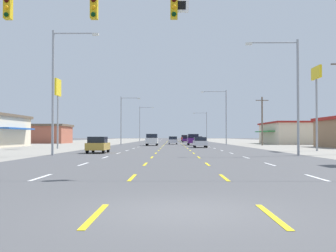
{
  "coord_description": "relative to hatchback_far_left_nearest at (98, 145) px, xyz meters",
  "views": [
    {
      "loc": [
        -0.22,
        -8.67,
        1.58
      ],
      "look_at": [
        -0.91,
        55.74,
        3.19
      ],
      "focal_mm": 43.98,
      "sensor_mm": 36.0,
      "label": 1
    }
  ],
  "objects": [
    {
      "name": "pole_sign_right_row_1",
      "position": [
        22.6,
        5.79,
        6.3
      ],
      "size": [
        0.24,
        2.73,
        9.12
      ],
      "color": "gray",
      "rests_on": "ground"
    },
    {
      "name": "hatchback_center_turn_far",
      "position": [
        7.12,
        42.67,
        0.0
      ],
      "size": [
        1.72,
        3.9,
        1.54
      ],
      "color": "silver",
      "rests_on": "ground"
    },
    {
      "name": "sedan_center_turn_distant_a",
      "position": [
        7.3,
        86.6,
        -0.03
      ],
      "size": [
        1.8,
        4.5,
        1.46
      ],
      "color": "navy",
      "rests_on": "ground"
    },
    {
      "name": "streetlight_right_row_1",
      "position": [
        16.86,
        40.55,
        5.34
      ],
      "size": [
        4.97,
        0.26,
        10.47
      ],
      "color": "gray",
      "rests_on": "ground"
    },
    {
      "name": "suv_inner_right_midfar",
      "position": [
        10.71,
        34.89,
        0.24
      ],
      "size": [
        1.98,
        4.9,
        1.98
      ],
      "color": "#4C196B",
      "rests_on": "ground"
    },
    {
      "name": "pole_sign_left_row_1",
      "position": [
        -7.69,
        13.82,
        6.11
      ],
      "size": [
        0.24,
        2.29,
        8.94
      ],
      "color": "gray",
      "rests_on": "ground"
    },
    {
      "name": "utility_pole_right_row_1",
      "position": [
        22.51,
        32.33,
        3.6
      ],
      "size": [
        2.2,
        0.26,
        8.39
      ],
      "color": "brown",
      "rests_on": "ground"
    },
    {
      "name": "lot_apron_left",
      "position": [
        -17.51,
        36.01,
        -0.78
      ],
      "size": [
        28.0,
        440.0,
        0.01
      ],
      "primitive_type": "cube",
      "color": "gray",
      "rests_on": "ground"
    },
    {
      "name": "hatchback_far_right_farthest",
      "position": [
        14.15,
        71.17,
        0.0
      ],
      "size": [
        1.72,
        3.9,
        1.54
      ],
      "color": "maroon",
      "rests_on": "ground"
    },
    {
      "name": "storefront_right_row_2",
      "position": [
        31.8,
        46.39,
        1.46
      ],
      "size": [
        11.87,
        17.85,
        4.46
      ],
      "color": "beige",
      "rests_on": "ground"
    },
    {
      "name": "streetlight_left_row_2",
      "position": [
        -2.5,
        85.83,
        5.34
      ],
      "size": [
        4.34,
        0.26,
        10.61
      ],
      "color": "gray",
      "rests_on": "ground"
    },
    {
      "name": "streetlight_left_row_0",
      "position": [
        -2.56,
        -4.74,
        5.18
      ],
      "size": [
        3.9,
        0.26,
        10.41
      ],
      "color": "gray",
      "rests_on": "ground"
    },
    {
      "name": "suv_inner_right_distant_b",
      "position": [
        10.75,
        89.49,
        0.24
      ],
      "size": [
        1.98,
        4.9,
        1.98
      ],
      "color": "red",
      "rests_on": "ground"
    },
    {
      "name": "sedan_inner_right_farther",
      "position": [
        10.51,
        68.36,
        -0.03
      ],
      "size": [
        1.8,
        4.5,
        1.46
      ],
      "color": "#4C196B",
      "rests_on": "ground"
    },
    {
      "name": "sedan_inner_right_near",
      "position": [
        10.9,
        18.94,
        -0.03
      ],
      "size": [
        1.8,
        4.5,
        1.46
      ],
      "color": "silver",
      "rests_on": "ground"
    },
    {
      "name": "storefront_left_row_2",
      "position": [
        -23.3,
        54.61,
        1.38
      ],
      "size": [
        13.34,
        10.72,
        4.28
      ],
      "color": "#A35642",
      "rests_on": "ground"
    },
    {
      "name": "ground_plane",
      "position": [
        7.24,
        36.01,
        -0.78
      ],
      "size": [
        572.0,
        572.0,
        0.0
      ],
      "primitive_type": "plane",
      "color": "#4C4C4F"
    },
    {
      "name": "lot_apron_right",
      "position": [
        31.99,
        36.01,
        -0.78
      ],
      "size": [
        28.0,
        440.0,
        0.01
      ],
      "primitive_type": "cube",
      "color": "gray",
      "rests_on": "ground"
    },
    {
      "name": "streetlight_left_row_1",
      "position": [
        -2.53,
        40.55,
        4.56
      ],
      "size": [
        3.84,
        0.26,
        9.24
      ],
      "color": "gray",
      "rests_on": "ground"
    },
    {
      "name": "suv_inner_left_mid",
      "position": [
        3.54,
        31.22,
        0.24
      ],
      "size": [
        1.98,
        4.9,
        1.98
      ],
      "color": "white",
      "rests_on": "ground"
    },
    {
      "name": "streetlight_right_row_2",
      "position": [
        16.92,
        85.83,
        4.43
      ],
      "size": [
        4.24,
        0.26,
        8.9
      ],
      "color": "gray",
      "rests_on": "ground"
    },
    {
      "name": "streetlight_right_row_0",
      "position": [
        16.92,
        -4.74,
        4.81
      ],
      "size": [
        4.4,
        0.26,
        9.59
      ],
      "color": "gray",
      "rests_on": "ground"
    },
    {
      "name": "signal_span_wire",
      "position": [
        6.51,
        -21.59,
        4.14
      ],
      "size": [
        25.35,
        0.53,
        8.58
      ],
      "color": "brown",
      "rests_on": "ground"
    },
    {
      "name": "hatchback_far_left_nearest",
      "position": [
        0.0,
        0.0,
        0.0
      ],
      "size": [
        1.72,
        3.9,
        1.54
      ],
      "color": "#B28C33",
      "rests_on": "ground"
    },
    {
      "name": "lane_markings",
      "position": [
        7.24,
        74.51,
        -0.78
      ],
      "size": [
        10.64,
        227.6,
        0.01
      ],
      "color": "white",
      "rests_on": "ground"
    }
  ]
}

